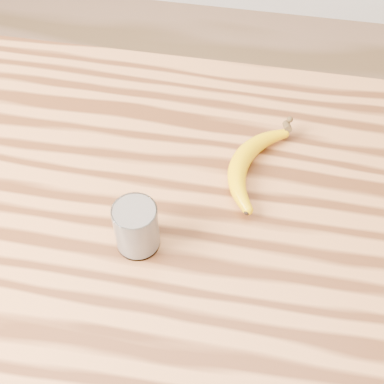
# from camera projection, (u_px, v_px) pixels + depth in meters

# --- Properties ---
(table) EXTENTS (1.20, 0.80, 0.90)m
(table) POSITION_uv_depth(u_px,v_px,m) (161.00, 245.00, 1.01)
(table) COLOR #B6703B
(table) RESTS_ON ground
(smoothie_glass) EXTENTS (0.07, 0.07, 0.09)m
(smoothie_glass) POSITION_uv_depth(u_px,v_px,m) (136.00, 227.00, 0.82)
(smoothie_glass) COLOR white
(smoothie_glass) RESTS_ON table
(banana) EXTENTS (0.17, 0.30, 0.04)m
(banana) POSITION_uv_depth(u_px,v_px,m) (241.00, 161.00, 0.94)
(banana) COLOR #E3A700
(banana) RESTS_ON table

